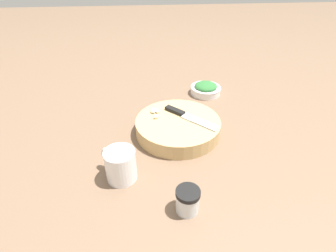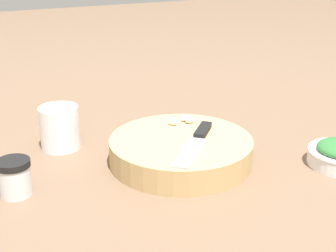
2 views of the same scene
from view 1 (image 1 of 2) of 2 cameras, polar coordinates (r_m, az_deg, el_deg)
ground_plane at (r=0.90m, az=0.53°, el=-3.25°), size 5.00×5.00×0.00m
cutting_board at (r=0.93m, az=2.15°, el=-0.12°), size 0.30×0.30×0.05m
chef_knife at (r=0.93m, az=4.25°, el=2.13°), size 0.17×0.18×0.01m
garlic_cloves at (r=0.95m, az=-2.88°, el=3.06°), size 0.06×0.04×0.02m
herb_bowl at (r=1.20m, az=8.19°, el=8.04°), size 0.14×0.14×0.05m
spice_jar at (r=0.68m, az=4.28°, el=-15.86°), size 0.06×0.06×0.07m
coffee_mug at (r=0.76m, az=-10.41°, el=-8.29°), size 0.10×0.11×0.10m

